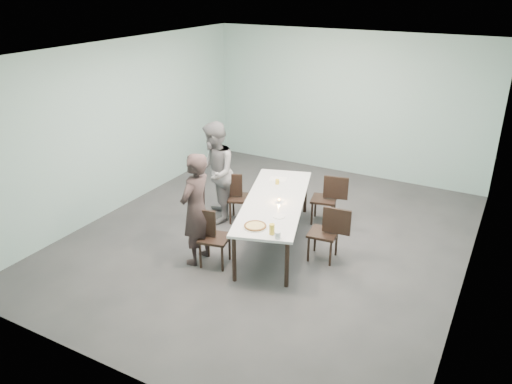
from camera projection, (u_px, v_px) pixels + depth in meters
The scene contains 16 objects.
ground at pixel (270, 237), 8.25m from camera, with size 7.00×7.00×0.00m, color #333335.
room_shell at pixel (271, 118), 7.44m from camera, with size 6.02×7.02×3.01m.
table at pixel (275, 203), 7.84m from camera, with size 1.64×2.75×0.75m.
chair_near_left at pixel (209, 233), 7.32m from camera, with size 0.65×0.51×0.87m.
chair_far_left at pixel (237, 194), 8.64m from camera, with size 0.65×0.54×0.87m.
chair_near_right at pixel (329, 230), 7.42m from camera, with size 0.63×0.46×0.87m.
chair_far_right at pixel (329, 196), 8.56m from camera, with size 0.64×0.50×0.87m.
diner_near at pixel (196, 209), 7.25m from camera, with size 0.62×0.41×1.71m, color black.
diner_far at pixel (215, 173), 8.52m from camera, with size 0.86×0.67×1.76m, color slate.
pizza at pixel (255, 226), 6.96m from camera, with size 0.34×0.34×0.04m.
side_plate at pixel (279, 216), 7.27m from camera, with size 0.18×0.18×0.01m, color white.
beer_glass at pixel (272, 229), 6.75m from camera, with size 0.08×0.08×0.15m, color yellow.
water_tumbler at pixel (278, 235), 6.66m from camera, with size 0.08×0.08×0.09m, color silver.
tealight at pixel (279, 201), 7.72m from camera, with size 0.06×0.06×0.05m.
amber_tumbler at pixel (277, 182), 8.40m from camera, with size 0.07×0.07×0.08m, color yellow.
menu at pixel (278, 179), 8.60m from camera, with size 0.30×0.22×0.01m, color silver.
Camera 1 is at (3.28, -6.49, 3.97)m, focal length 35.00 mm.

